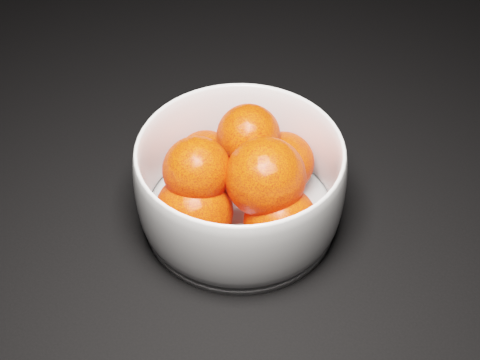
% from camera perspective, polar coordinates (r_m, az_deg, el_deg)
% --- Properties ---
extents(ground, '(3.00, 3.00, 0.00)m').
position_cam_1_polar(ground, '(0.57, -4.64, -13.19)').
color(ground, black).
rests_on(ground, ground).
extents(bowl, '(0.19, 0.19, 0.09)m').
position_cam_1_polar(bowl, '(0.61, -0.00, -0.31)').
color(bowl, silver).
rests_on(bowl, ground).
extents(orange_pile, '(0.16, 0.16, 0.11)m').
position_cam_1_polar(orange_pile, '(0.60, -0.03, -0.08)').
color(orange_pile, red).
rests_on(orange_pile, bowl).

